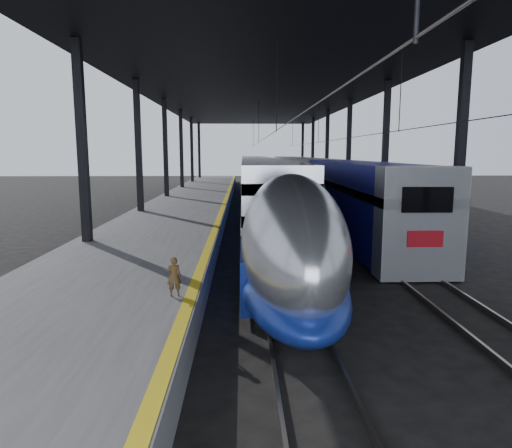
{
  "coord_description": "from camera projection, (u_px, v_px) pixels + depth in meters",
  "views": [
    {
      "loc": [
        0.63,
        -13.73,
        4.6
      ],
      "look_at": [
        1.12,
        2.94,
        2.0
      ],
      "focal_mm": 32.0,
      "sensor_mm": 36.0,
      "label": 1
    }
  ],
  "objects": [
    {
      "name": "canopy",
      "position": [
        260.0,
        89.0,
        32.66
      ],
      "size": [
        18.0,
        75.0,
        9.47
      ],
      "color": "black",
      "rests_on": "ground"
    },
    {
      "name": "child",
      "position": [
        174.0,
        277.0,
        11.53
      ],
      "size": [
        0.41,
        0.31,
        1.02
      ],
      "primitive_type": "imported",
      "rotation": [
        0.0,
        0.0,
        3.34
      ],
      "color": "#4F371A",
      "rests_on": "platform"
    },
    {
      "name": "tgv_train",
      "position": [
        258.0,
        184.0,
        39.97
      ],
      "size": [
        2.92,
        65.2,
        4.18
      ],
      "color": "#ACAFB4",
      "rests_on": "ground"
    },
    {
      "name": "second_train",
      "position": [
        310.0,
        180.0,
        42.82
      ],
      "size": [
        3.01,
        56.05,
        4.14
      ],
      "color": "navy",
      "rests_on": "ground"
    },
    {
      "name": "ground",
      "position": [
        223.0,
        302.0,
        14.25
      ],
      "size": [
        160.0,
        160.0,
        0.0
      ],
      "primitive_type": "plane",
      "color": "black",
      "rests_on": "ground"
    },
    {
      "name": "platform",
      "position": [
        187.0,
        209.0,
        33.83
      ],
      "size": [
        6.0,
        80.0,
        1.0
      ],
      "primitive_type": "cube",
      "color": "#4C4C4F",
      "rests_on": "ground"
    },
    {
      "name": "rails",
      "position": [
        294.0,
        214.0,
        34.12
      ],
      "size": [
        6.52,
        80.0,
        0.16
      ],
      "color": "slate",
      "rests_on": "ground"
    },
    {
      "name": "yellow_strip",
      "position": [
        225.0,
        202.0,
        33.83
      ],
      "size": [
        0.3,
        80.0,
        0.01
      ],
      "primitive_type": "cube",
      "color": "gold",
      "rests_on": "platform"
    }
  ]
}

